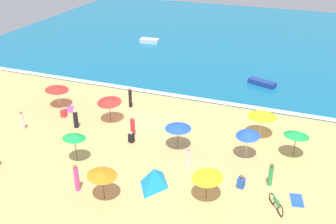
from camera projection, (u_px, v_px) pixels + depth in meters
ground_plane at (141, 124)px, 33.09m from camera, size 60.00×60.00×0.00m
ocean_water at (221, 37)px, 56.46m from camera, size 60.00×44.00×0.10m
wave_breaker_foam at (168, 94)px, 38.31m from camera, size 57.00×0.70×0.01m
beach_umbrella_0 at (57, 88)px, 35.33m from camera, size 2.21×2.18×2.14m
beach_umbrella_1 at (102, 173)px, 23.55m from camera, size 1.99×1.96×2.18m
beach_umbrella_2 at (178, 126)px, 28.93m from camera, size 2.32×2.32×1.99m
beach_umbrella_3 at (262, 114)px, 30.40m from camera, size 2.88×2.88×2.24m
beach_umbrella_4 at (207, 176)px, 23.62m from camera, size 2.67×2.67×2.00m
beach_umbrella_5 at (74, 136)px, 27.22m from camera, size 2.31×2.31×2.30m
beach_umbrella_6 at (109, 100)px, 32.64m from camera, size 2.25×2.28×2.28m
beach_umbrella_7 at (297, 133)px, 27.81m from camera, size 2.32×2.34×2.21m
beach_umbrella_8 at (248, 133)px, 27.62m from camera, size 2.31×2.33×2.35m
beach_tent at (154, 177)px, 25.36m from camera, size 1.48×2.19×1.25m
parked_bicycle at (276, 204)px, 23.37m from camera, size 1.03×1.57×0.76m
beachgoer_0 at (22, 121)px, 31.95m from camera, size 0.36×0.36×1.62m
beachgoer_1 at (130, 98)px, 35.62m from camera, size 0.36×0.36×1.89m
beachgoer_2 at (188, 158)px, 27.08m from camera, size 0.41×0.41×1.61m
beachgoer_3 at (77, 178)px, 24.75m from camera, size 0.37×0.37×1.93m
beachgoer_5 at (271, 175)px, 25.28m from camera, size 0.41×0.41×1.64m
beachgoer_6 at (133, 126)px, 31.17m from camera, size 0.49×0.49×1.63m
beachgoer_7 at (64, 113)px, 34.14m from camera, size 0.55×0.55×0.87m
beachgoer_8 at (241, 182)px, 25.24m from camera, size 0.49×0.49×0.95m
beachgoer_9 at (131, 138)px, 30.29m from camera, size 0.45×0.45×0.90m
beachgoer_10 at (76, 119)px, 32.27m from camera, size 0.51×0.51×1.58m
beach_towel_0 at (70, 109)px, 35.58m from camera, size 1.23×1.58×0.01m
beach_towel_1 at (297, 200)px, 24.24m from camera, size 1.00×1.44×0.01m
small_boat_0 at (262, 83)px, 40.25m from camera, size 2.96×1.85×0.50m
small_boat_1 at (149, 41)px, 53.51m from camera, size 2.56×1.34×0.56m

